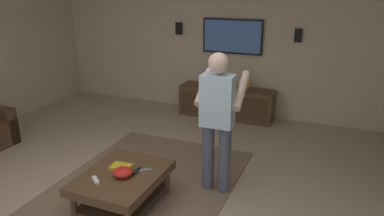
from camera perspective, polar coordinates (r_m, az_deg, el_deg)
The scene contains 15 objects.
ground_plane at distance 4.10m, azimuth -8.42°, elevation -15.47°, with size 8.46×8.46×0.00m, color tan.
wall_back_tv at distance 6.60m, azimuth 6.56°, elevation 10.58°, with size 0.10×7.25×2.69m, color #C6B299.
area_rug at distance 4.30m, azimuth -9.29°, elevation -13.61°, with size 3.20×2.03×0.01m, color #7A604C.
coffee_table at distance 4.01m, azimuth -11.03°, elevation -11.49°, with size 1.00×0.80×0.40m.
media_console at distance 6.53m, azimuth 5.47°, elevation 0.88°, with size 0.45×1.70×0.55m.
tv at distance 6.50m, azimuth 6.45°, elevation 11.28°, with size 0.05×1.09×0.61m.
person_standing at distance 3.98m, azimuth 4.11°, elevation -1.20°, with size 0.54×0.55×1.64m.
bowl at distance 3.88m, azimuth -10.95°, elevation -10.02°, with size 0.21×0.21×0.09m, color red.
remote_white at distance 3.87m, azimuth -15.13°, elevation -11.02°, with size 0.15×0.04×0.02m, color white.
remote_black at distance 3.95m, azimuth -8.75°, elevation -9.91°, with size 0.15×0.04×0.02m, color black.
remote_grey at distance 3.95m, azimuth -7.58°, elevation -9.81°, with size 0.15×0.04×0.02m, color slate.
book at distance 4.04m, azimuth -11.23°, elevation -9.21°, with size 0.22×0.16×0.04m, color gold.
vase_round at distance 6.31m, azimuth 8.34°, elevation 3.75°, with size 0.22×0.22×0.22m, color gold.
wall_speaker_left at distance 6.28m, azimuth 16.57°, elevation 11.04°, with size 0.06×0.12×0.22m, color black.
wall_speaker_right at distance 6.86m, azimuth -2.09°, elevation 12.54°, with size 0.06×0.12×0.22m, color black.
Camera 1 is at (-2.85, -1.82, 2.31)m, focal length 33.46 mm.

